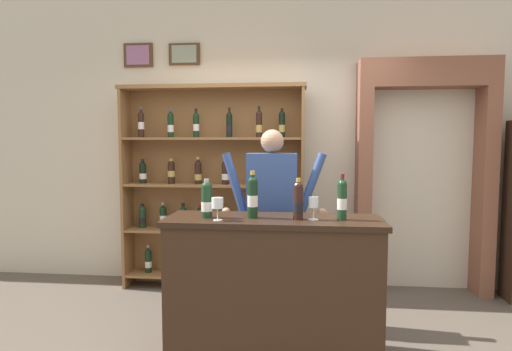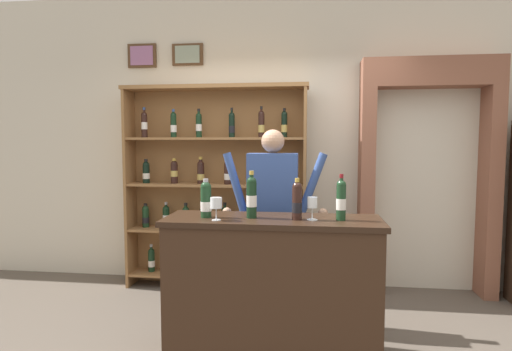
{
  "view_description": "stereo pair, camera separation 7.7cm",
  "coord_description": "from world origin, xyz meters",
  "px_view_note": "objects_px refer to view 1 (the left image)",
  "views": [
    {
      "loc": [
        0.23,
        -2.98,
        1.58
      ],
      "look_at": [
        -0.12,
        0.31,
        1.31
      ],
      "focal_mm": 29.35,
      "sensor_mm": 36.0,
      "label": 1
    },
    {
      "loc": [
        0.31,
        -2.97,
        1.58
      ],
      "look_at": [
        -0.12,
        0.31,
        1.31
      ],
      "focal_mm": 29.35,
      "sensor_mm": 36.0,
      "label": 2
    }
  ],
  "objects_px": {
    "tasting_bottle_prosecco": "(207,199)",
    "tasting_bottle_vin_santo": "(298,201)",
    "shopkeeper": "(272,205)",
    "wine_glass_left": "(217,204)",
    "wine_glass_spare": "(313,204)",
    "wine_shelf": "(213,184)",
    "tasting_counter": "(273,287)",
    "tasting_bottle_rosso": "(342,199)",
    "tasting_bottle_super_tuscan": "(253,196)"
  },
  "relations": [
    {
      "from": "tasting_bottle_rosso",
      "to": "wine_glass_left",
      "type": "relative_size",
      "value": 2.01
    },
    {
      "from": "tasting_bottle_prosecco",
      "to": "tasting_bottle_rosso",
      "type": "xyz_separation_m",
      "value": [
        0.96,
        0.01,
        0.01
      ]
    },
    {
      "from": "shopkeeper",
      "to": "tasting_bottle_rosso",
      "type": "height_order",
      "value": "shopkeeper"
    },
    {
      "from": "wine_shelf",
      "to": "tasting_bottle_vin_santo",
      "type": "distance_m",
      "value": 1.7
    },
    {
      "from": "tasting_bottle_vin_santo",
      "to": "tasting_counter",
      "type": "bearing_deg",
      "value": 167.42
    },
    {
      "from": "wine_shelf",
      "to": "wine_glass_spare",
      "type": "relative_size",
      "value": 13.26
    },
    {
      "from": "wine_shelf",
      "to": "tasting_bottle_prosecco",
      "type": "xyz_separation_m",
      "value": [
        0.25,
        -1.43,
        0.03
      ]
    },
    {
      "from": "wine_glass_spare",
      "to": "wine_shelf",
      "type": "bearing_deg",
      "value": 125.22
    },
    {
      "from": "tasting_bottle_prosecco",
      "to": "tasting_bottle_vin_santo",
      "type": "relative_size",
      "value": 0.96
    },
    {
      "from": "tasting_bottle_super_tuscan",
      "to": "wine_glass_spare",
      "type": "bearing_deg",
      "value": -4.12
    },
    {
      "from": "shopkeeper",
      "to": "tasting_bottle_rosso",
      "type": "xyz_separation_m",
      "value": [
        0.53,
        -0.58,
        0.14
      ]
    },
    {
      "from": "wine_shelf",
      "to": "wine_glass_spare",
      "type": "distance_m",
      "value": 1.76
    },
    {
      "from": "wine_shelf",
      "to": "tasting_bottle_rosso",
      "type": "bearing_deg",
      "value": -49.45
    },
    {
      "from": "tasting_bottle_rosso",
      "to": "wine_glass_spare",
      "type": "bearing_deg",
      "value": -174.45
    },
    {
      "from": "tasting_bottle_prosecco",
      "to": "tasting_bottle_vin_santo",
      "type": "height_order",
      "value": "tasting_bottle_vin_santo"
    },
    {
      "from": "shopkeeper",
      "to": "tasting_bottle_vin_santo",
      "type": "xyz_separation_m",
      "value": [
        0.22,
        -0.59,
        0.13
      ]
    },
    {
      "from": "shopkeeper",
      "to": "wine_glass_spare",
      "type": "height_order",
      "value": "shopkeeper"
    },
    {
      "from": "tasting_bottle_super_tuscan",
      "to": "shopkeeper",
      "type": "bearing_deg",
      "value": 79.75
    },
    {
      "from": "shopkeeper",
      "to": "wine_glass_spare",
      "type": "distance_m",
      "value": 0.69
    },
    {
      "from": "tasting_counter",
      "to": "shopkeeper",
      "type": "height_order",
      "value": "shopkeeper"
    },
    {
      "from": "tasting_bottle_super_tuscan",
      "to": "wine_glass_spare",
      "type": "relative_size",
      "value": 2.09
    },
    {
      "from": "tasting_counter",
      "to": "tasting_bottle_prosecco",
      "type": "bearing_deg",
      "value": -175.79
    },
    {
      "from": "tasting_bottle_rosso",
      "to": "tasting_bottle_vin_santo",
      "type": "bearing_deg",
      "value": -177.02
    },
    {
      "from": "wine_shelf",
      "to": "tasting_counter",
      "type": "xyz_separation_m",
      "value": [
        0.73,
        -1.4,
        -0.61
      ]
    },
    {
      "from": "tasting_bottle_vin_santo",
      "to": "wine_glass_left",
      "type": "xyz_separation_m",
      "value": [
        -0.56,
        -0.1,
        -0.02
      ]
    },
    {
      "from": "tasting_bottle_prosecco",
      "to": "tasting_bottle_super_tuscan",
      "type": "distance_m",
      "value": 0.33
    },
    {
      "from": "tasting_bottle_super_tuscan",
      "to": "wine_shelf",
      "type": "bearing_deg",
      "value": 112.47
    },
    {
      "from": "tasting_counter",
      "to": "wine_glass_spare",
      "type": "distance_m",
      "value": 0.69
    },
    {
      "from": "tasting_bottle_super_tuscan",
      "to": "wine_glass_spare",
      "type": "height_order",
      "value": "tasting_bottle_super_tuscan"
    },
    {
      "from": "shopkeeper",
      "to": "wine_glass_left",
      "type": "height_order",
      "value": "shopkeeper"
    },
    {
      "from": "wine_shelf",
      "to": "tasting_bottle_vin_santo",
      "type": "relative_size",
      "value": 7.35
    },
    {
      "from": "tasting_bottle_prosecco",
      "to": "wine_glass_spare",
      "type": "relative_size",
      "value": 1.73
    },
    {
      "from": "tasting_counter",
      "to": "tasting_bottle_prosecco",
      "type": "relative_size",
      "value": 5.55
    },
    {
      "from": "shopkeeper",
      "to": "tasting_bottle_vin_santo",
      "type": "distance_m",
      "value": 0.65
    },
    {
      "from": "tasting_bottle_prosecco",
      "to": "wine_glass_left",
      "type": "xyz_separation_m",
      "value": [
        0.1,
        -0.1,
        -0.02
      ]
    },
    {
      "from": "shopkeeper",
      "to": "wine_glass_left",
      "type": "bearing_deg",
      "value": -115.7
    },
    {
      "from": "tasting_counter",
      "to": "tasting_bottle_rosso",
      "type": "xyz_separation_m",
      "value": [
        0.48,
        -0.02,
        0.66
      ]
    },
    {
      "from": "tasting_counter",
      "to": "wine_glass_left",
      "type": "xyz_separation_m",
      "value": [
        -0.38,
        -0.14,
        0.63
      ]
    },
    {
      "from": "tasting_counter",
      "to": "tasting_bottle_rosso",
      "type": "distance_m",
      "value": 0.82
    },
    {
      "from": "wine_shelf",
      "to": "tasting_bottle_vin_santo",
      "type": "height_order",
      "value": "wine_shelf"
    },
    {
      "from": "tasting_bottle_prosecco",
      "to": "tasting_bottle_rosso",
      "type": "relative_size",
      "value": 0.87
    },
    {
      "from": "tasting_counter",
      "to": "tasting_bottle_vin_santo",
      "type": "height_order",
      "value": "tasting_bottle_vin_santo"
    },
    {
      "from": "tasting_bottle_super_tuscan",
      "to": "wine_glass_spare",
      "type": "xyz_separation_m",
      "value": [
        0.43,
        -0.03,
        -0.04
      ]
    },
    {
      "from": "tasting_bottle_vin_santo",
      "to": "tasting_bottle_rosso",
      "type": "height_order",
      "value": "tasting_bottle_rosso"
    },
    {
      "from": "shopkeeper",
      "to": "tasting_bottle_super_tuscan",
      "type": "height_order",
      "value": "shopkeeper"
    },
    {
      "from": "wine_glass_left",
      "to": "wine_shelf",
      "type": "bearing_deg",
      "value": 102.86
    },
    {
      "from": "shopkeeper",
      "to": "tasting_bottle_prosecco",
      "type": "height_order",
      "value": "shopkeeper"
    },
    {
      "from": "shopkeeper",
      "to": "tasting_bottle_rosso",
      "type": "distance_m",
      "value": 0.8
    },
    {
      "from": "tasting_bottle_rosso",
      "to": "tasting_bottle_super_tuscan",
      "type": "bearing_deg",
      "value": 178.92
    },
    {
      "from": "wine_shelf",
      "to": "tasting_bottle_super_tuscan",
      "type": "bearing_deg",
      "value": -67.53
    }
  ]
}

